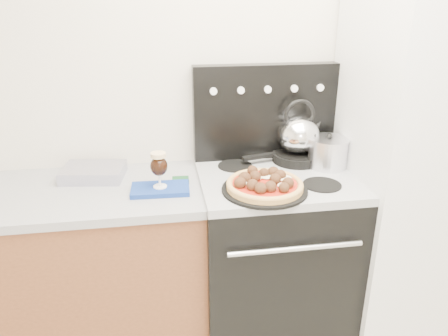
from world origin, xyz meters
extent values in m
cube|color=beige|center=(0.00, 1.50, 1.25)|extent=(3.50, 0.01, 2.50)
cube|color=brown|center=(-1.02, 1.20, 0.43)|extent=(1.45, 0.60, 0.86)
cube|color=#9B9BA2|center=(-1.02, 1.20, 0.88)|extent=(1.48, 0.63, 0.04)
cube|color=black|center=(0.08, 1.18, 0.44)|extent=(0.76, 0.65, 0.88)
cube|color=#ADADB2|center=(0.08, 1.18, 0.90)|extent=(0.76, 0.65, 0.04)
cube|color=black|center=(0.08, 1.45, 1.17)|extent=(0.76, 0.08, 0.50)
cube|color=silver|center=(0.78, 1.15, 0.95)|extent=(0.64, 0.68, 1.90)
cube|color=silver|center=(-0.81, 1.33, 0.93)|extent=(0.32, 0.25, 0.06)
cube|color=navy|center=(-0.49, 1.12, 0.91)|extent=(0.27, 0.17, 0.02)
cylinder|color=black|center=(-0.02, 1.01, 0.93)|extent=(0.40, 0.40, 0.01)
cylinder|color=black|center=(0.24, 1.35, 0.94)|extent=(0.31, 0.31, 0.05)
cylinder|color=silver|center=(0.37, 1.25, 0.99)|extent=(0.22, 0.22, 0.14)
camera|label=1|loc=(-0.49, -0.74, 1.77)|focal=35.00mm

